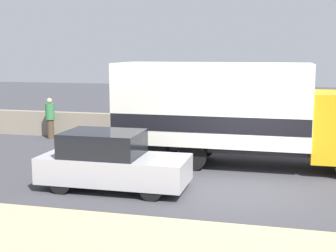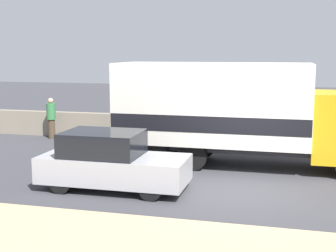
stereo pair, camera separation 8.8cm
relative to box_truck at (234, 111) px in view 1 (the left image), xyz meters
name	(u,v)px [view 1 (the left image)]	position (x,y,z in m)	size (l,w,h in m)	color
ground_plane	(242,193)	(0.57, -3.00, -1.84)	(80.00, 80.00, 0.00)	#38383D
stone_wall_backdrop	(257,132)	(0.57, 3.70, -1.29)	(60.00, 0.35, 1.09)	gray
box_truck	(234,111)	(0.00, 0.00, 0.00)	(8.58, 2.50, 3.41)	gold
car_hatchback	(111,162)	(-3.00, -3.51, -1.06)	(4.06, 1.72, 1.61)	#9E9EA3
pedestrian	(50,118)	(-8.28, 3.00, -0.91)	(0.39, 0.39, 1.78)	#473828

